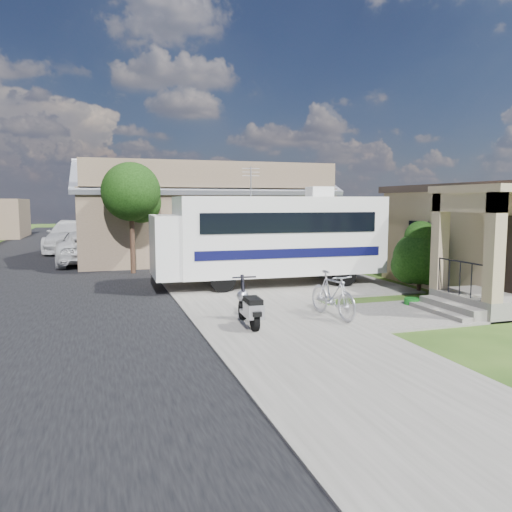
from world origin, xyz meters
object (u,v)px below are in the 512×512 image
object	(u,v)px
bicycle	(333,297)
pickup_truck	(85,247)
shrub	(420,255)
scooter	(250,308)
van	(72,236)
garden_hose	(412,303)
motorhome	(271,236)

from	to	relation	value
bicycle	pickup_truck	distance (m)	15.37
shrub	pickup_truck	world-z (taller)	shrub
shrub	scooter	bearing A→B (deg)	-156.35
bicycle	van	world-z (taller)	van
van	garden_hose	bearing A→B (deg)	-57.39
motorhome	garden_hose	world-z (taller)	motorhome
motorhome	pickup_truck	bearing A→B (deg)	127.79
motorhome	shrub	distance (m)	5.09
scooter	van	world-z (taller)	van
motorhome	scooter	bearing A→B (deg)	-112.61
pickup_truck	motorhome	bearing A→B (deg)	123.14
pickup_truck	van	world-z (taller)	van
shrub	garden_hose	xyz separation A→B (m)	(-1.63, -1.94, -1.10)
motorhome	garden_hose	bearing A→B (deg)	-58.48
pickup_truck	garden_hose	xyz separation A→B (m)	(9.13, -13.23, -0.70)
shrub	van	world-z (taller)	shrub
pickup_truck	garden_hose	distance (m)	16.09
bicycle	scooter	bearing A→B (deg)	177.25
shrub	scooter	distance (m)	7.44
shrub	garden_hose	bearing A→B (deg)	-130.11
motorhome	van	bearing A→B (deg)	117.13
motorhome	garden_hose	distance (m)	5.56
scooter	bicycle	bearing A→B (deg)	8.09
pickup_truck	scooter	bearing A→B (deg)	102.05
motorhome	van	size ratio (longest dim) A/B	1.26
scooter	bicycle	distance (m)	2.25
shrub	pickup_truck	size ratio (longest dim) A/B	0.41
pickup_truck	shrub	bearing A→B (deg)	130.09
pickup_truck	van	distance (m)	6.38
scooter	bicycle	world-z (taller)	scooter
shrub	scooter	size ratio (longest dim) A/B	1.38
scooter	garden_hose	size ratio (longest dim) A/B	3.94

